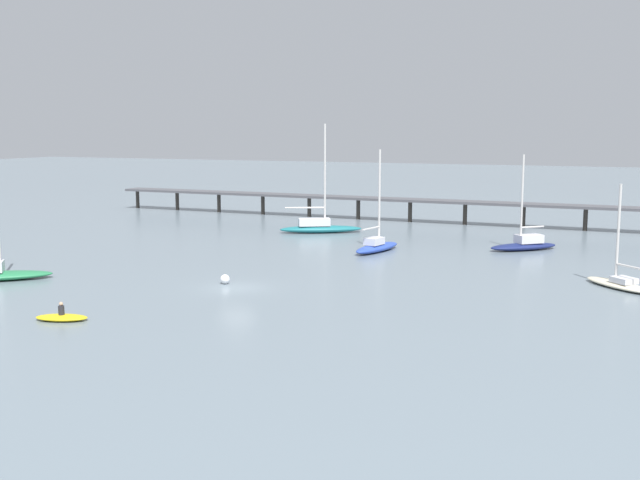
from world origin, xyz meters
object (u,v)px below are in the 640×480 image
pier (527,200)px  sailboat_blue (377,245)px  dinghy_yellow (62,317)px  mooring_buoy_far (225,279)px  sailboat_cream (619,282)px  sailboat_navy (525,243)px  sailboat_teal (319,226)px

pier → sailboat_blue: sailboat_blue is taller
pier → dinghy_yellow: pier is taller
sailboat_blue → mooring_buoy_far: sailboat_blue is taller
sailboat_cream → sailboat_navy: 17.75m
pier → mooring_buoy_far: bearing=-110.4°
sailboat_cream → dinghy_yellow: 38.55m
sailboat_teal → sailboat_blue: sailboat_teal is taller
sailboat_teal → sailboat_blue: 14.31m
mooring_buoy_far → pier: bearing=69.6°
pier → sailboat_navy: (2.33, -17.01, -2.65)m
pier → sailboat_cream: size_ratio=11.21×
sailboat_navy → sailboat_blue: 14.22m
sailboat_cream → sailboat_teal: sailboat_teal is taller
sailboat_blue → dinghy_yellow: size_ratio=2.75×
sailboat_teal → dinghy_yellow: (1.29, -42.36, -0.55)m
sailboat_cream → sailboat_navy: bearing=120.5°
sailboat_cream → sailboat_blue: (-21.66, 8.82, 0.17)m
sailboat_cream → sailboat_teal: size_ratio=0.63×
dinghy_yellow → mooring_buoy_far: dinghy_yellow is taller
sailboat_blue → mooring_buoy_far: (-5.42, -18.84, -0.27)m
sailboat_blue → pier: bearing=66.3°
pier → sailboat_teal: size_ratio=7.05×
mooring_buoy_far → sailboat_teal: bearing=99.4°
sailboat_blue → dinghy_yellow: 33.52m
pier → sailboat_cream: sailboat_cream is taller
sailboat_teal → sailboat_blue: size_ratio=1.25×
dinghy_yellow → pier: bearing=71.0°
pier → sailboat_cream: bearing=-70.7°
sailboat_navy → mooring_buoy_far: (-18.07, -25.32, -0.27)m
sailboat_blue → dinghy_yellow: sailboat_blue is taller
sailboat_cream → mooring_buoy_far: (-27.08, -10.03, -0.10)m
sailboat_navy → pier: bearing=97.8°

